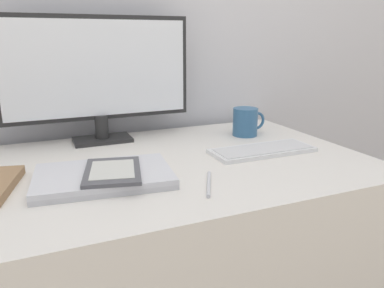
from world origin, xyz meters
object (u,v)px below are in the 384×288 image
Objects in this scene: laptop at (104,176)px; pen at (209,184)px; coffee_mug at (246,122)px; keyboard at (263,150)px; ereader at (113,171)px; monitor at (98,74)px.

pen is at bearing -29.76° from laptop.
coffee_mug is at bearing 24.30° from laptop.
pen is at bearing -146.69° from keyboard.
laptop is at bearing 132.45° from ereader.
coffee_mug reaches higher than keyboard.
monitor is 0.56m from pen.
ereader is (0.02, -0.02, 0.02)m from laptop.
keyboard is 0.21m from coffee_mug.
monitor is 4.95× the size of coffee_mug.
laptop is 0.60m from coffee_mug.
monitor is at bearing 165.88° from coffee_mug.
monitor is 0.43m from laptop.
laptop is 2.80× the size of coffee_mug.
keyboard is at bearing 5.58° from laptop.
pen is (0.22, -0.13, -0.01)m from laptop.
monitor is 0.53m from coffee_mug.
keyboard is 0.49m from laptop.
ereader is at bearing -153.21° from coffee_mug.
keyboard reaches higher than pen.
laptop reaches higher than pen.
monitor reaches higher than pen.
monitor reaches higher than ereader.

